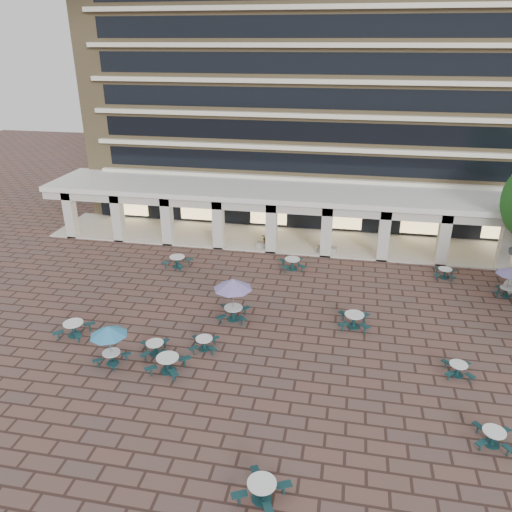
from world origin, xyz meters
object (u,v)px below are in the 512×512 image
object	(u,v)px
picnic_table_1	(168,363)
planter_left	(266,242)
planter_right	(327,247)
picnic_table_2	(262,489)
picnic_table_0	(74,328)

from	to	relation	value
picnic_table_1	planter_left	xyz separation A→B (m)	(2.08, 16.74, 0.04)
planter_right	picnic_table_1	bearing A→B (deg)	-112.32
picnic_table_2	planter_left	xyz separation A→B (m)	(-3.86, 23.31, 0.06)
picnic_table_2	planter_left	distance (m)	23.63
picnic_table_2	planter_right	size ratio (longest dim) A/B	1.43
picnic_table_0	planter_right	xyz separation A→B (m)	(13.18, 14.59, -0.04)
picnic_table_1	picnic_table_2	xyz separation A→B (m)	(5.94, -6.58, -0.03)
planter_left	planter_right	distance (m)	4.79
picnic_table_0	picnic_table_1	world-z (taller)	picnic_table_1
planter_left	picnic_table_1	bearing A→B (deg)	-97.10
picnic_table_1	planter_left	world-z (taller)	planter_left
picnic_table_1	picnic_table_2	size ratio (longest dim) A/B	0.96
picnic_table_0	picnic_table_2	world-z (taller)	picnic_table_0
planter_left	planter_right	size ratio (longest dim) A/B	1.00
planter_left	picnic_table_0	bearing A→B (deg)	-119.92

